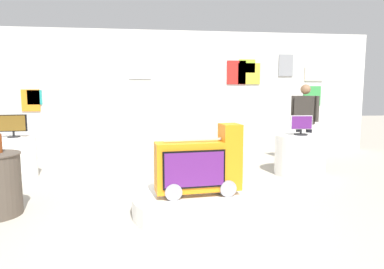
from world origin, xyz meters
The scene contains 9 objects.
ground_plane centered at (0.00, 0.00, 0.00)m, with size 30.00×30.00×0.00m, color #A8A091.
back_wall_display centered at (0.02, 4.31, 1.43)m, with size 10.18×0.13×2.84m.
main_display_pedestal centered at (0.29, 0.25, 0.12)m, with size 1.59×1.59×0.23m, color white.
novelty_firetruck_tv centered at (0.31, 0.25, 0.58)m, with size 1.05×0.43×0.85m.
display_pedestal_left_rear centered at (-2.52, 2.34, 0.35)m, with size 0.69×0.69×0.71m, color white.
tv_on_left_rear centered at (-2.52, 2.33, 0.92)m, with size 0.44×0.20×0.38m.
display_pedestal_center_rear centered at (2.39, 1.96, 0.35)m, with size 0.87×0.87×0.71m, color white.
tv_on_center_rear centered at (2.39, 1.95, 0.89)m, with size 0.39×0.23×0.35m.
shopper_browsing_near_truck centered at (2.90, 2.88, 0.94)m, with size 0.45×0.40×1.61m.
Camera 1 is at (-0.33, -3.74, 1.49)m, focal length 32.16 mm.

